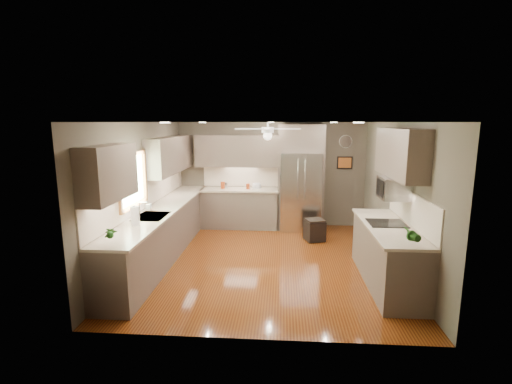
# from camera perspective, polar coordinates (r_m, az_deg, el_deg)

# --- Properties ---
(floor) EXTENTS (5.00, 5.00, 0.00)m
(floor) POSITION_cam_1_polar(r_m,az_deg,el_deg) (6.90, 1.60, -10.53)
(floor) COLOR #451B09
(floor) RESTS_ON ground
(ceiling) EXTENTS (5.00, 5.00, 0.00)m
(ceiling) POSITION_cam_1_polar(r_m,az_deg,el_deg) (6.44, 1.72, 10.70)
(ceiling) COLOR white
(ceiling) RESTS_ON ground
(wall_back) EXTENTS (4.50, 0.00, 4.50)m
(wall_back) POSITION_cam_1_polar(r_m,az_deg,el_deg) (9.02, 2.34, 2.73)
(wall_back) COLOR brown
(wall_back) RESTS_ON ground
(wall_front) EXTENTS (4.50, 0.00, 4.50)m
(wall_front) POSITION_cam_1_polar(r_m,az_deg,el_deg) (4.13, 0.16, -6.91)
(wall_front) COLOR brown
(wall_front) RESTS_ON ground
(wall_left) EXTENTS (0.00, 5.00, 5.00)m
(wall_left) POSITION_cam_1_polar(r_m,az_deg,el_deg) (7.02, -17.03, -0.03)
(wall_left) COLOR brown
(wall_left) RESTS_ON ground
(wall_right) EXTENTS (0.00, 5.00, 5.00)m
(wall_right) POSITION_cam_1_polar(r_m,az_deg,el_deg) (6.84, 20.84, -0.53)
(wall_right) COLOR brown
(wall_right) RESTS_ON ground
(canister_a) EXTENTS (0.14, 0.14, 0.17)m
(canister_a) POSITION_cam_1_polar(r_m,az_deg,el_deg) (8.85, -5.13, 1.03)
(canister_a) COLOR #963410
(canister_a) RESTS_ON back_run
(canister_b) EXTENTS (0.12, 0.12, 0.15)m
(canister_b) POSITION_cam_1_polar(r_m,az_deg,el_deg) (8.87, -4.69, 0.99)
(canister_b) COLOR silver
(canister_b) RESTS_ON back_run
(canister_d) EXTENTS (0.10, 0.10, 0.13)m
(canister_d) POSITION_cam_1_polar(r_m,az_deg,el_deg) (8.78, -1.25, 0.87)
(canister_d) COLOR #963410
(canister_d) RESTS_ON back_run
(soap_bottle) EXTENTS (0.09, 0.09, 0.18)m
(soap_bottle) POSITION_cam_1_polar(r_m,az_deg,el_deg) (6.85, -16.15, -2.10)
(soap_bottle) COLOR white
(soap_bottle) RESTS_ON left_run
(potted_plant_left) EXTENTS (0.18, 0.15, 0.29)m
(potted_plant_left) POSITION_cam_1_polar(r_m,az_deg,el_deg) (5.17, -21.66, -5.93)
(potted_plant_left) COLOR #1D4F16
(potted_plant_left) RESTS_ON left_run
(potted_plant_right) EXTENTS (0.21, 0.19, 0.32)m
(potted_plant_right) POSITION_cam_1_polar(r_m,az_deg,el_deg) (5.11, 22.77, -6.08)
(potted_plant_right) COLOR #1D4F16
(potted_plant_right) RESTS_ON right_run
(bowl) EXTENTS (0.25, 0.25, 0.06)m
(bowl) POSITION_cam_1_polar(r_m,az_deg,el_deg) (8.81, 0.09, 0.69)
(bowl) COLOR beige
(bowl) RESTS_ON back_run
(left_run) EXTENTS (0.65, 4.70, 1.45)m
(left_run) POSITION_cam_1_polar(r_m,az_deg,el_deg) (7.23, -14.07, -5.81)
(left_run) COLOR brown
(left_run) RESTS_ON ground
(back_run) EXTENTS (1.85, 0.65, 1.45)m
(back_run) POSITION_cam_1_polar(r_m,az_deg,el_deg) (8.92, -2.42, -2.36)
(back_run) COLOR brown
(back_run) RESTS_ON ground
(uppers) EXTENTS (4.50, 4.70, 0.95)m
(uppers) POSITION_cam_1_polar(r_m,az_deg,el_deg) (7.24, -3.97, 5.70)
(uppers) COLOR brown
(uppers) RESTS_ON wall_left
(window) EXTENTS (0.05, 1.12, 0.92)m
(window) POSITION_cam_1_polar(r_m,az_deg,el_deg) (6.50, -18.49, 1.74)
(window) COLOR #BFF2B2
(window) RESTS_ON wall_left
(sink) EXTENTS (0.50, 0.70, 0.32)m
(sink) POSITION_cam_1_polar(r_m,az_deg,el_deg) (6.52, -15.81, -3.85)
(sink) COLOR silver
(sink) RESTS_ON left_run
(refrigerator) EXTENTS (1.06, 0.75, 2.45)m
(refrigerator) POSITION_cam_1_polar(r_m,az_deg,el_deg) (8.70, 6.88, 1.95)
(refrigerator) COLOR silver
(refrigerator) RESTS_ON ground
(right_run) EXTENTS (0.70, 2.20, 1.45)m
(right_run) POSITION_cam_1_polar(r_m,az_deg,el_deg) (6.21, 19.60, -8.89)
(right_run) COLOR brown
(right_run) RESTS_ON ground
(microwave) EXTENTS (0.43, 0.55, 0.34)m
(microwave) POSITION_cam_1_polar(r_m,az_deg,el_deg) (6.22, 20.43, 0.58)
(microwave) COLOR silver
(microwave) RESTS_ON wall_right
(ceiling_fan) EXTENTS (1.18, 1.18, 0.32)m
(ceiling_fan) POSITION_cam_1_polar(r_m,az_deg,el_deg) (6.74, 1.82, 9.27)
(ceiling_fan) COLOR white
(ceiling_fan) RESTS_ON ceiling
(recessed_lights) EXTENTS (2.84, 3.14, 0.01)m
(recessed_lights) POSITION_cam_1_polar(r_m,az_deg,el_deg) (6.84, 1.52, 10.65)
(recessed_lights) COLOR white
(recessed_lights) RESTS_ON ceiling
(wall_clock) EXTENTS (0.30, 0.03, 0.30)m
(wall_clock) POSITION_cam_1_polar(r_m,az_deg,el_deg) (9.05, 13.62, 7.56)
(wall_clock) COLOR white
(wall_clock) RESTS_ON wall_back
(framed_print) EXTENTS (0.36, 0.03, 0.30)m
(framed_print) POSITION_cam_1_polar(r_m,az_deg,el_deg) (9.08, 13.49, 4.40)
(framed_print) COLOR black
(framed_print) RESTS_ON wall_back
(stool) EXTENTS (0.47, 0.47, 0.46)m
(stool) POSITION_cam_1_polar(r_m,az_deg,el_deg) (8.03, 9.00, -5.78)
(stool) COLOR black
(stool) RESTS_ON ground
(paper_towel) EXTENTS (0.13, 0.13, 0.33)m
(paper_towel) POSITION_cam_1_polar(r_m,az_deg,el_deg) (5.98, -18.11, -3.57)
(paper_towel) COLOR white
(paper_towel) RESTS_ON left_run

